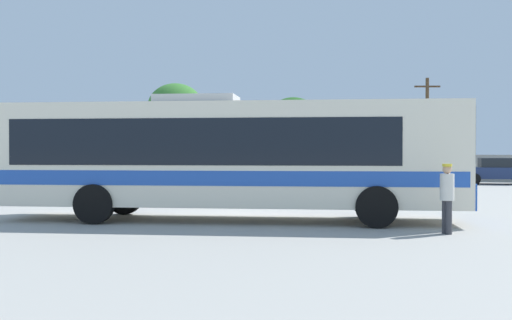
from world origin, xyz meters
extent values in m
plane|color=#A3A099|center=(0.00, 10.00, 0.00)|extent=(300.00, 300.00, 0.00)
cube|color=#B2AD9E|center=(0.00, 23.52, 0.84)|extent=(80.00, 0.30, 1.67)
cube|color=silver|center=(0.30, -0.96, 1.81)|extent=(12.59, 4.13, 2.73)
cube|color=black|center=(-0.31, -1.04, 2.14)|extent=(10.39, 3.87, 1.20)
cube|color=#2351B2|center=(0.30, -0.96, 1.21)|extent=(12.35, 4.12, 0.38)
cube|color=#19212D|center=(6.44, -0.16, 2.30)|extent=(0.34, 2.28, 1.42)
cube|color=#2351B2|center=(6.45, -0.16, 0.77)|extent=(0.38, 2.49, 0.66)
cube|color=#B2B2B2|center=(-0.62, -1.08, 3.30)|extent=(2.36, 1.68, 0.24)
cylinder|color=black|center=(3.94, 0.75, 0.52)|extent=(1.07, 0.43, 1.04)
cylinder|color=black|center=(4.26, -1.68, 0.52)|extent=(1.07, 0.43, 1.04)
cylinder|color=black|center=(-3.23, -0.19, 0.52)|extent=(1.07, 0.43, 1.04)
cylinder|color=black|center=(-2.91, -2.62, 0.52)|extent=(1.07, 0.43, 1.04)
cylinder|color=#38383D|center=(5.84, -2.35, 0.38)|extent=(0.14, 0.14, 0.77)
cylinder|color=#38383D|center=(5.91, -2.47, 0.38)|extent=(0.14, 0.14, 0.77)
cylinder|color=silver|center=(5.88, -2.41, 1.07)|extent=(0.44, 0.44, 0.61)
sphere|color=tan|center=(5.88, -2.41, 1.48)|extent=(0.21, 0.21, 0.21)
cylinder|color=yellow|center=(5.88, -2.41, 1.58)|extent=(0.22, 0.22, 0.06)
cube|color=red|center=(-8.30, 20.01, 0.65)|extent=(4.48, 1.90, 0.67)
cube|color=black|center=(-8.52, 20.01, 1.26)|extent=(2.48, 1.71, 0.55)
cylinder|color=black|center=(-6.90, 20.86, 0.32)|extent=(0.64, 0.23, 0.64)
cylinder|color=black|center=(-6.94, 19.09, 0.32)|extent=(0.64, 0.23, 0.64)
cylinder|color=black|center=(-9.66, 20.92, 0.32)|extent=(0.64, 0.23, 0.64)
cylinder|color=black|center=(-9.70, 19.15, 0.32)|extent=(0.64, 0.23, 0.64)
cube|color=maroon|center=(-2.00, 19.65, 0.63)|extent=(4.41, 2.02, 0.61)
cube|color=black|center=(-2.22, 19.64, 1.18)|extent=(2.46, 1.78, 0.50)
cylinder|color=black|center=(-0.71, 20.60, 0.32)|extent=(0.65, 0.25, 0.64)
cylinder|color=black|center=(-0.62, 18.84, 0.32)|extent=(0.65, 0.25, 0.64)
cylinder|color=black|center=(-3.38, 20.46, 0.32)|extent=(0.65, 0.25, 0.64)
cylinder|color=black|center=(-3.29, 18.70, 0.32)|extent=(0.65, 0.25, 0.64)
cube|color=maroon|center=(3.88, 19.86, 0.65)|extent=(4.23, 1.94, 0.66)
cube|color=black|center=(3.67, 19.86, 1.25)|extent=(2.35, 1.73, 0.54)
cylinder|color=black|center=(5.14, 20.79, 0.32)|extent=(0.65, 0.24, 0.64)
cylinder|color=black|center=(5.20, 19.02, 0.32)|extent=(0.65, 0.24, 0.64)
cylinder|color=black|center=(2.56, 20.70, 0.32)|extent=(0.65, 0.24, 0.64)
cylinder|color=black|center=(2.62, 18.94, 0.32)|extent=(0.65, 0.24, 0.64)
cube|color=navy|center=(10.03, 20.41, 0.65)|extent=(4.19, 1.87, 0.65)
cube|color=black|center=(10.24, 20.41, 1.24)|extent=(2.32, 1.69, 0.53)
cylinder|color=black|center=(8.76, 19.51, 0.32)|extent=(0.64, 0.23, 0.64)
cylinder|color=black|center=(8.73, 21.27, 0.32)|extent=(0.64, 0.23, 0.64)
cylinder|color=#4C3823|center=(6.39, 27.37, 3.52)|extent=(0.24, 0.24, 7.04)
cube|color=#473321|center=(6.39, 27.37, 6.44)|extent=(1.78, 0.53, 0.12)
cylinder|color=brown|center=(-12.04, 26.41, 1.89)|extent=(0.32, 0.32, 3.79)
ellipsoid|color=#38752D|center=(-12.04, 26.41, 5.26)|extent=(4.21, 4.21, 3.58)
cylinder|color=brown|center=(-3.66, 30.12, 1.40)|extent=(0.32, 0.32, 2.80)
ellipsoid|color=#23561E|center=(-3.66, 30.12, 4.31)|extent=(4.30, 4.30, 3.65)
camera|label=1|loc=(4.96, -16.93, 1.89)|focal=42.70mm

